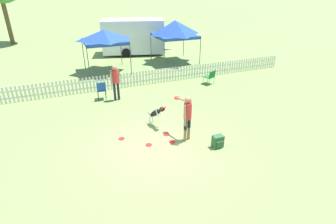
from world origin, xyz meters
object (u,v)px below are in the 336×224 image
(handler_person, at_px, (187,113))
(folding_chair_center, at_px, (210,76))
(leaping_dog, at_px, (157,113))
(frisbee_near_handler, at_px, (167,134))
(canopy_tent_secondary, at_px, (175,29))
(frisbee_far_scatter, at_px, (149,145))
(frisbee_midfield, at_px, (122,139))
(frisbee_near_dog, at_px, (172,142))
(backpack_on_grass, at_px, (218,142))
(equipment_trailer, at_px, (133,36))
(canopy_tent_main, at_px, (104,36))
(spectator_standing, at_px, (115,79))
(folding_chair_blue_left, at_px, (101,89))

(handler_person, distance_m, folding_chair_center, 6.16)
(leaping_dog, relative_size, frisbee_near_handler, 4.45)
(handler_person, distance_m, canopy_tent_secondary, 10.87)
(frisbee_far_scatter, relative_size, canopy_tent_secondary, 0.08)
(frisbee_midfield, distance_m, folding_chair_center, 7.12)
(frisbee_near_dog, distance_m, backpack_on_grass, 1.59)
(frisbee_midfield, relative_size, equipment_trailer, 0.04)
(frisbee_near_dog, xyz_separation_m, canopy_tent_main, (-0.49, 9.41, 2.20))
(frisbee_midfield, bearing_deg, leaping_dog, 16.08)
(handler_person, height_order, canopy_tent_secondary, canopy_tent_secondary)
(frisbee_near_dog, distance_m, canopy_tent_secondary, 11.19)
(canopy_tent_secondary, xyz_separation_m, spectator_standing, (-5.46, -5.49, -1.24))
(frisbee_midfield, relative_size, frisbee_far_scatter, 1.00)
(frisbee_near_dog, distance_m, folding_chair_blue_left, 5.09)
(backpack_on_grass, xyz_separation_m, folding_chair_center, (3.04, 5.64, 0.26))
(canopy_tent_main, bearing_deg, equipment_trailer, 54.69)
(frisbee_near_dog, bearing_deg, backpack_on_grass, -34.41)
(folding_chair_center, bearing_deg, equipment_trailer, -99.81)
(frisbee_far_scatter, height_order, spectator_standing, spectator_standing)
(backpack_on_grass, distance_m, folding_chair_center, 6.41)
(frisbee_near_handler, bearing_deg, folding_chair_center, 44.12)
(frisbee_near_handler, xyz_separation_m, backpack_on_grass, (1.31, -1.42, 0.21))
(canopy_tent_secondary, bearing_deg, equipment_trailer, 119.68)
(frisbee_near_handler, relative_size, backpack_on_grass, 0.51)
(leaping_dog, distance_m, frisbee_near_dog, 1.44)
(frisbee_midfield, distance_m, spectator_standing, 3.82)
(handler_person, relative_size, frisbee_near_handler, 7.52)
(leaping_dog, distance_m, spectator_standing, 3.33)
(folding_chair_blue_left, xyz_separation_m, spectator_standing, (0.65, -0.30, 0.50))
(frisbee_near_handler, bearing_deg, frisbee_far_scatter, -153.62)
(folding_chair_blue_left, bearing_deg, frisbee_near_handler, 114.42)
(backpack_on_grass, height_order, canopy_tent_main, canopy_tent_main)
(frisbee_far_scatter, distance_m, folding_chair_center, 6.96)
(handler_person, height_order, spectator_standing, spectator_standing)
(handler_person, relative_size, folding_chair_center, 2.10)
(folding_chair_blue_left, distance_m, equipment_trailer, 9.71)
(folding_chair_center, bearing_deg, handler_person, 29.59)
(canopy_tent_main, distance_m, equipment_trailer, 5.17)
(backpack_on_grass, xyz_separation_m, spectator_standing, (-2.26, 5.39, 0.84))
(leaping_dog, distance_m, canopy_tent_main, 8.26)
(frisbee_midfield, bearing_deg, canopy_tent_secondary, 56.11)
(leaping_dog, distance_m, frisbee_midfield, 1.68)
(frisbee_near_dog, xyz_separation_m, equipment_trailer, (2.46, 13.57, 1.39))
(leaping_dog, relative_size, equipment_trailer, 0.18)
(frisbee_midfield, relative_size, canopy_tent_main, 0.09)
(folding_chair_center, distance_m, canopy_tent_secondary, 5.55)
(backpack_on_grass, bearing_deg, canopy_tent_secondary, 73.61)
(frisbee_midfield, bearing_deg, equipment_trailer, 72.19)
(handler_person, xyz_separation_m, folding_chair_center, (3.82, 4.80, -0.58))
(frisbee_far_scatter, xyz_separation_m, folding_chair_center, (5.18, 4.63, 0.47))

